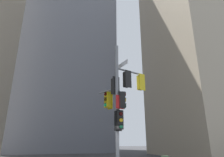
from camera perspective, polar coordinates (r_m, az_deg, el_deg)
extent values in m
cube|color=tan|center=(32.27, 23.79, 12.68)|extent=(12.51, 12.51, 34.67)
cube|color=slate|center=(42.28, -13.72, 7.46)|extent=(17.45, 17.45, 39.03)
cylinder|color=gray|center=(11.62, 1.52, -7.40)|extent=(0.21, 0.21, 7.64)
cylinder|color=gray|center=(12.89, 5.38, 1.99)|extent=(2.12, 0.83, 0.11)
cylinder|color=gray|center=(12.52, -1.22, -3.65)|extent=(0.82, 1.71, 0.11)
cube|color=black|center=(12.35, 4.86, -0.08)|extent=(0.46, 0.19, 1.14)
cube|color=black|center=(12.49, 4.30, -0.30)|extent=(0.43, 0.43, 1.00)
cylinder|color=red|center=(12.75, 3.70, 0.98)|extent=(0.21, 0.12, 0.20)
cube|color=black|center=(12.79, 3.67, 1.48)|extent=(0.23, 0.14, 0.02)
cylinder|color=#3C2C06|center=(12.64, 3.73, -0.53)|extent=(0.21, 0.12, 0.20)
cube|color=black|center=(12.68, 3.70, -0.01)|extent=(0.23, 0.14, 0.02)
cylinder|color=#06311C|center=(12.54, 3.76, -2.05)|extent=(0.21, 0.12, 0.20)
cube|color=black|center=(12.58, 3.73, -1.53)|extent=(0.23, 0.14, 0.02)
cube|color=yellow|center=(13.13, 8.93, -1.02)|extent=(0.46, 0.19, 1.14)
cube|color=yellow|center=(13.26, 8.36, -1.21)|extent=(0.43, 0.43, 1.00)
cylinder|color=#360605|center=(13.51, 7.72, 0.00)|extent=(0.21, 0.12, 0.20)
cube|color=black|center=(13.55, 7.68, 0.48)|extent=(0.23, 0.14, 0.02)
cylinder|color=yellow|center=(13.40, 7.78, -1.42)|extent=(0.21, 0.12, 0.20)
cube|color=black|center=(13.44, 7.74, -0.93)|extent=(0.23, 0.14, 0.02)
cylinder|color=#06311C|center=(13.31, 7.84, -2.86)|extent=(0.21, 0.12, 0.20)
cube|color=black|center=(13.34, 7.80, -2.37)|extent=(0.23, 0.14, 0.02)
cube|color=yellow|center=(12.50, -0.55, -6.45)|extent=(0.22, 0.45, 1.14)
cube|color=yellow|center=(12.38, -1.24, -6.34)|extent=(0.45, 0.45, 1.00)
cylinder|color=#360605|center=(12.34, -1.96, -4.63)|extent=(0.13, 0.21, 0.20)
cube|color=black|center=(12.36, -1.98, -4.08)|extent=(0.15, 0.23, 0.02)
cylinder|color=#3C2C06|center=(12.26, -1.98, -6.22)|extent=(0.13, 0.21, 0.20)
cube|color=black|center=(12.28, -2.00, -5.67)|extent=(0.15, 0.23, 0.02)
cylinder|color=#19C672|center=(12.20, -2.00, -7.83)|extent=(0.13, 0.21, 0.20)
cube|color=black|center=(12.21, -2.01, -7.27)|extent=(0.15, 0.23, 0.02)
cube|color=black|center=(11.99, 1.20, -2.05)|extent=(0.48, 0.13, 1.14)
cube|color=black|center=(12.15, 0.76, -2.27)|extent=(0.41, 0.41, 1.00)
cylinder|color=#360605|center=(12.41, 0.30, -0.93)|extent=(0.21, 0.10, 0.20)
cube|color=black|center=(12.45, 0.29, -0.41)|extent=(0.23, 0.12, 0.02)
cylinder|color=#3C2C06|center=(12.32, 0.31, -2.49)|extent=(0.21, 0.10, 0.20)
cube|color=black|center=(12.35, 0.29, -1.96)|extent=(0.23, 0.12, 0.02)
cylinder|color=#19C672|center=(12.23, 0.31, -4.07)|extent=(0.21, 0.10, 0.20)
cube|color=black|center=(12.26, 0.30, -3.53)|extent=(0.23, 0.12, 0.02)
cube|color=black|center=(11.38, 1.81, -12.37)|extent=(0.48, 0.09, 1.14)
cube|color=black|center=(11.21, 2.23, -12.28)|extent=(0.38, 0.38, 1.00)
cylinder|color=#360605|center=(11.07, 2.66, -10.38)|extent=(0.21, 0.09, 0.20)
cube|color=black|center=(11.08, 2.67, -9.76)|extent=(0.23, 0.10, 0.02)
cylinder|color=yellow|center=(11.03, 2.69, -12.18)|extent=(0.21, 0.09, 0.20)
cube|color=black|center=(11.04, 2.69, -11.56)|extent=(0.23, 0.10, 0.02)
cylinder|color=#06311C|center=(11.00, 2.72, -13.99)|extent=(0.21, 0.09, 0.20)
cube|color=black|center=(11.00, 2.72, -13.37)|extent=(0.23, 0.10, 0.02)
cube|color=black|center=(11.68, 2.06, -6.37)|extent=(0.10, 0.48, 1.14)
cube|color=black|center=(11.72, 2.98, -6.39)|extent=(0.39, 0.39, 1.00)
cylinder|color=#360605|center=(11.83, 3.91, -4.75)|extent=(0.09, 0.21, 0.20)
cube|color=black|center=(11.86, 3.93, -4.19)|extent=(0.10, 0.23, 0.02)
cylinder|color=yellow|center=(11.76, 3.95, -6.41)|extent=(0.09, 0.21, 0.20)
cube|color=black|center=(11.78, 3.96, -5.84)|extent=(0.10, 0.23, 0.02)
cylinder|color=#06311C|center=(11.69, 3.98, -8.09)|extent=(0.09, 0.21, 0.20)
cube|color=black|center=(11.71, 4.00, -7.52)|extent=(0.10, 0.23, 0.02)
cube|color=white|center=(12.51, 2.83, 3.96)|extent=(0.31, 1.45, 0.28)
cube|color=#19479E|center=(12.51, 2.83, 3.96)|extent=(0.30, 1.41, 0.24)
cube|color=red|center=(11.49, 2.30, -6.96)|extent=(0.57, 0.32, 0.80)
cube|color=white|center=(11.49, 2.30, -6.96)|extent=(0.54, 0.29, 0.76)
cube|color=black|center=(11.36, 2.37, -11.01)|extent=(0.53, 0.31, 0.72)
cube|color=white|center=(11.36, 2.37, -11.01)|extent=(0.49, 0.29, 0.68)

